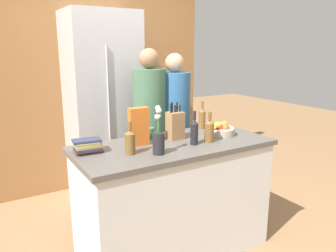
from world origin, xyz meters
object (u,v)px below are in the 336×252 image
person_in_blue (174,123)px  book_stack (88,146)px  fruit_bowl (220,130)px  bottle_oil (209,130)px  bottle_water (130,141)px  refrigerator (103,106)px  flower_vase (159,139)px  bottle_vinegar (202,118)px  coffee_mug (149,133)px  knife_block (175,125)px  cereal_box (139,127)px  bottle_wine (194,131)px  person_at_sink (150,123)px

person_in_blue → book_stack: bearing=-169.9°
fruit_bowl → bottle_oil: size_ratio=1.02×
bottle_water → book_stack: bearing=142.6°
refrigerator → flower_vase: bearing=-96.1°
book_stack → person_in_blue: 1.23m
book_stack → bottle_vinegar: bottle_vinegar is taller
bottle_vinegar → bottle_water: bearing=-159.0°
bottle_vinegar → bottle_water: bottle_vinegar is taller
fruit_bowl → coffee_mug: 0.61m
knife_block → coffee_mug: (-0.18, 0.12, -0.07)m
refrigerator → fruit_bowl: bearing=-68.3°
bottle_oil → cereal_box: bearing=158.4°
bottle_wine → bottle_vinegar: bearing=46.5°
bottle_wine → person_in_blue: 0.87m
fruit_bowl → person_at_sink: person_at_sink is taller
coffee_mug → bottle_wine: bottle_wine is taller
book_stack → bottle_water: (0.24, -0.19, 0.05)m
fruit_bowl → book_stack: 1.12m
book_stack → person_at_sink: person_at_sink is taller
cereal_box → bottle_water: size_ratio=1.23×
bottle_oil → bottle_wine: bottle_wine is taller
knife_block → person_at_sink: 0.63m
coffee_mug → bottle_wine: bearing=-57.5°
bottle_wine → person_at_sink: (0.06, 0.83, -0.10)m
knife_block → coffee_mug: bearing=145.7°
bottle_vinegar → book_stack: bearing=-172.4°
knife_block → cereal_box: size_ratio=1.04×
cereal_box → fruit_bowl: bearing=-6.1°
flower_vase → bottle_water: bearing=149.3°
bottle_water → refrigerator: bearing=76.8°
knife_block → coffee_mug: size_ratio=3.04×
knife_block → bottle_water: 0.51m
refrigerator → flower_vase: size_ratio=5.93×
flower_vase → coffee_mug: (0.14, 0.40, -0.06)m
fruit_bowl → bottle_water: size_ratio=1.05×
cereal_box → bottle_vinegar: cereal_box is taller
book_stack → bottle_vinegar: size_ratio=0.83×
cereal_box → bottle_vinegar: (0.73, 0.17, -0.04)m
cereal_box → bottle_vinegar: 0.75m
fruit_bowl → bottle_oil: bottle_oil is taller
bottle_vinegar → person_in_blue: person_in_blue is taller
bottle_oil → bottle_water: bearing=176.4°
flower_vase → person_in_blue: (0.67, 0.86, -0.13)m
bottle_water → person_at_sink: (0.57, 0.79, -0.09)m
book_stack → bottle_vinegar: bearing=7.6°
refrigerator → person_at_sink: size_ratio=1.23×
bottle_oil → bottle_wine: size_ratio=0.93×
cereal_box → book_stack: 0.40m
coffee_mug → book_stack: (-0.55, -0.11, 0.00)m
bottle_water → cereal_box: bearing=47.6°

